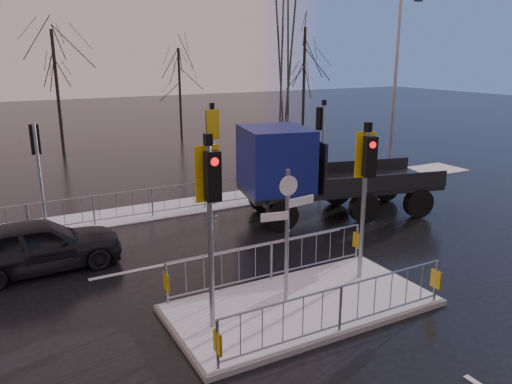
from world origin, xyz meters
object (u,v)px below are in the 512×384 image
traffic_island (301,292)px  flatbed_truck (302,170)px  car_far_lane (38,245)px  street_lamp_right (396,82)px

traffic_island → flatbed_truck: (3.61, 5.45, 1.32)m
traffic_island → car_far_lane: traffic_island is taller
traffic_island → street_lamp_right: size_ratio=0.75×
flatbed_truck → street_lamp_right: street_lamp_right is taller
car_far_lane → street_lamp_right: size_ratio=0.53×
flatbed_truck → traffic_island: bearing=-123.6°
street_lamp_right → flatbed_truck: bearing=-156.4°
traffic_island → street_lamp_right: 14.14m
car_far_lane → street_lamp_right: bearing=-79.0°
car_far_lane → flatbed_truck: flatbed_truck is taller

